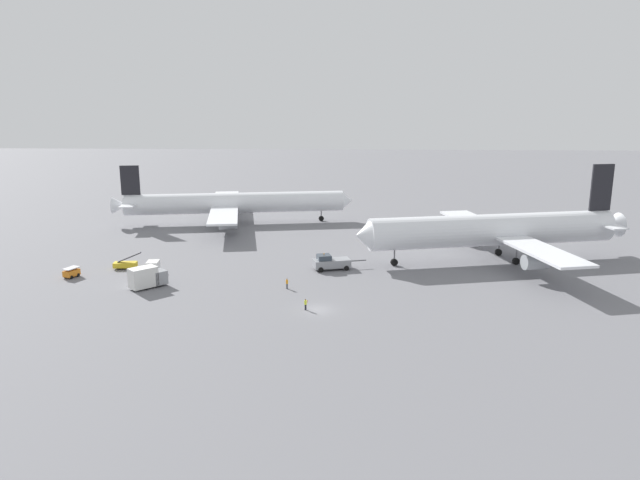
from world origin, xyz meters
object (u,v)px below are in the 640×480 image
(airliner_at_gate_left, at_px, (233,203))
(gse_container_dolly_flat, at_px, (153,267))
(ground_crew_marshaller_foreground, at_px, (287,283))
(ground_crew_wing_walker_right, at_px, (306,304))
(gse_catering_truck_tall, at_px, (147,277))
(airliner_being_pushed, at_px, (494,230))
(pushback_tug, at_px, (331,262))
(gse_belt_loader_portside, at_px, (126,264))
(gse_baggage_cart_trailing, at_px, (71,272))

(airliner_at_gate_left, xyz_separation_m, gse_container_dolly_flat, (-5.77, -44.11, -3.82))
(ground_crew_marshaller_foreground, bearing_deg, ground_crew_wing_walker_right, -69.19)
(gse_catering_truck_tall, relative_size, ground_crew_wing_walker_right, 3.57)
(airliner_being_pushed, xyz_separation_m, pushback_tug, (-30.37, -7.39, -4.57))
(gse_catering_truck_tall, xyz_separation_m, gse_container_dolly_flat, (-1.84, 8.25, -0.58))
(airliner_being_pushed, distance_m, gse_belt_loader_portside, 67.93)
(airliner_at_gate_left, xyz_separation_m, ground_crew_marshaller_foreground, (18.54, -51.87, -4.10))
(pushback_tug, height_order, gse_container_dolly_flat, pushback_tug)
(gse_belt_loader_portside, relative_size, ground_crew_wing_walker_right, 3.07)
(gse_belt_loader_portside, distance_m, ground_crew_marshaller_foreground, 31.89)
(pushback_tug, xyz_separation_m, ground_crew_wing_walker_right, (-2.96, -21.32, -0.45))
(airliner_being_pushed, relative_size, ground_crew_wing_walker_right, 32.03)
(gse_container_dolly_flat, bearing_deg, airliner_being_pushed, 10.42)
(pushback_tug, distance_m, ground_crew_wing_walker_right, 21.53)
(airliner_at_gate_left, height_order, gse_belt_loader_portside, airliner_at_gate_left)
(gse_baggage_cart_trailing, bearing_deg, airliner_being_pushed, 11.01)
(airliner_at_gate_left, bearing_deg, gse_catering_truck_tall, -94.29)
(gse_baggage_cart_trailing, distance_m, ground_crew_marshaller_foreground, 37.66)
(ground_crew_wing_walker_right, relative_size, ground_crew_marshaller_foreground, 0.96)
(gse_belt_loader_portside, height_order, ground_crew_wing_walker_right, gse_belt_loader_portside)
(pushback_tug, relative_size, ground_crew_marshaller_foreground, 5.71)
(pushback_tug, distance_m, gse_catering_truck_tall, 31.54)
(airliner_being_pushed, xyz_separation_m, ground_crew_marshaller_foreground, (-37.01, -19.04, -4.97))
(pushback_tug, bearing_deg, ground_crew_marshaller_foreground, -119.67)
(airliner_being_pushed, height_order, gse_belt_loader_portside, airliner_being_pushed)
(airliner_at_gate_left, relative_size, pushback_tug, 5.98)
(pushback_tug, xyz_separation_m, gse_belt_loader_portside, (-36.81, -1.33, -0.48))
(airliner_at_gate_left, relative_size, gse_baggage_cart_trailing, 18.81)
(pushback_tug, xyz_separation_m, gse_container_dolly_flat, (-30.94, -3.88, -0.13))
(airliner_being_pushed, height_order, ground_crew_wing_walker_right, airliner_being_pushed)
(gse_catering_truck_tall, relative_size, gse_baggage_cart_trailing, 1.89)
(airliner_being_pushed, distance_m, ground_crew_marshaller_foreground, 41.91)
(gse_belt_loader_portside, distance_m, gse_baggage_cart_trailing, 9.23)
(gse_catering_truck_tall, distance_m, ground_crew_marshaller_foreground, 22.49)
(gse_catering_truck_tall, height_order, gse_container_dolly_flat, gse_catering_truck_tall)
(airliner_being_pushed, bearing_deg, airliner_at_gate_left, 149.41)
(gse_belt_loader_portside, relative_size, gse_baggage_cart_trailing, 1.62)
(gse_catering_truck_tall, height_order, ground_crew_wing_walker_right, gse_catering_truck_tall)
(pushback_tug, bearing_deg, gse_container_dolly_flat, -172.85)
(gse_container_dolly_flat, bearing_deg, gse_baggage_cart_trailing, -166.25)
(gse_belt_loader_portside, bearing_deg, gse_baggage_cart_trailing, -141.44)
(pushback_tug, relative_size, gse_belt_loader_portside, 1.94)
(ground_crew_marshaller_foreground, bearing_deg, pushback_tug, 60.33)
(gse_belt_loader_portside, bearing_deg, gse_catering_truck_tall, -54.51)
(pushback_tug, bearing_deg, gse_baggage_cart_trailing, -170.86)
(gse_baggage_cart_trailing, xyz_separation_m, ground_crew_wing_walker_right, (41.06, -14.23, -0.01))
(ground_crew_wing_walker_right, distance_m, ground_crew_marshaller_foreground, 10.35)
(airliner_at_gate_left, distance_m, gse_catering_truck_tall, 52.61)
(gse_container_dolly_flat, distance_m, ground_crew_marshaller_foreground, 25.52)
(gse_container_dolly_flat, relative_size, ground_crew_wing_walker_right, 2.10)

